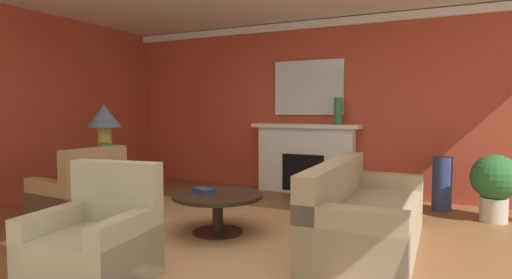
% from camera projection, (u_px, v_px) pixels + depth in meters
% --- Properties ---
extents(ground_plane, '(9.48, 9.48, 0.00)m').
position_uv_depth(ground_plane, '(232.00, 243.00, 4.34)').
color(ground_plane, brown).
extents(wall_fireplace, '(7.89, 0.12, 2.84)m').
position_uv_depth(wall_fireplace, '(321.00, 107.00, 6.92)').
color(wall_fireplace, '#B7422D').
rests_on(wall_fireplace, ground_plane).
extents(wall_window, '(0.12, 6.49, 2.84)m').
position_uv_depth(wall_window, '(22.00, 107.00, 6.12)').
color(wall_window, '#B7422D').
rests_on(wall_window, ground_plane).
extents(crown_moulding, '(7.89, 0.08, 0.12)m').
position_uv_depth(crown_moulding, '(320.00, 24.00, 6.75)').
color(crown_moulding, white).
extents(area_rug, '(3.71, 2.61, 0.01)m').
position_uv_depth(area_rug, '(218.00, 233.00, 4.65)').
color(area_rug, tan).
rests_on(area_rug, ground_plane).
extents(fireplace, '(1.80, 0.35, 1.14)m').
position_uv_depth(fireplace, '(305.00, 160.00, 6.88)').
color(fireplace, white).
rests_on(fireplace, ground_plane).
extents(mantel_mirror, '(1.18, 0.04, 0.90)m').
position_uv_depth(mantel_mirror, '(308.00, 88.00, 6.90)').
color(mantel_mirror, silver).
extents(sofa, '(0.96, 2.12, 0.85)m').
position_uv_depth(sofa, '(364.00, 218.00, 4.16)').
color(sofa, tan).
rests_on(sofa, ground_plane).
extents(armchair_near_window, '(0.87, 0.87, 0.95)m').
position_uv_depth(armchair_near_window, '(80.00, 201.00, 4.88)').
color(armchair_near_window, '#9E7A4C').
rests_on(armchair_near_window, ground_plane).
extents(armchair_facing_fireplace, '(0.90, 0.90, 0.95)m').
position_uv_depth(armchair_facing_fireplace, '(96.00, 247.00, 3.27)').
color(armchair_facing_fireplace, '#C1B293').
rests_on(armchair_facing_fireplace, ground_plane).
extents(coffee_table, '(1.00, 1.00, 0.45)m').
position_uv_depth(coffee_table, '(218.00, 204.00, 4.62)').
color(coffee_table, '#2D2319').
rests_on(coffee_table, ground_plane).
extents(side_table, '(0.56, 0.56, 0.70)m').
position_uv_depth(side_table, '(106.00, 184.00, 5.52)').
color(side_table, '#2D2319').
rests_on(side_table, ground_plane).
extents(table_lamp, '(0.44, 0.44, 0.75)m').
position_uv_depth(table_lamp, '(104.00, 121.00, 5.46)').
color(table_lamp, '#B28E38').
rests_on(table_lamp, side_table).
extents(vase_tall_corner, '(0.26, 0.26, 0.73)m').
position_uv_depth(vase_tall_corner, '(442.00, 184.00, 5.72)').
color(vase_tall_corner, navy).
rests_on(vase_tall_corner, ground_plane).
extents(vase_on_side_table, '(0.18, 0.18, 0.25)m').
position_uv_depth(vase_on_side_table, '(107.00, 153.00, 5.32)').
color(vase_on_side_table, '#33703D').
rests_on(vase_on_side_table, side_table).
extents(vase_mantel_right, '(0.13, 0.13, 0.43)m').
position_uv_depth(vase_mantel_right, '(338.00, 111.00, 6.54)').
color(vase_mantel_right, '#33703D').
rests_on(vase_mantel_right, fireplace).
extents(book_red_cover, '(0.28, 0.23, 0.05)m').
position_uv_depth(book_red_cover, '(204.00, 190.00, 4.67)').
color(book_red_cover, navy).
rests_on(book_red_cover, coffee_table).
extents(potted_plant, '(0.56, 0.56, 0.83)m').
position_uv_depth(potted_plant, '(495.00, 182.00, 5.11)').
color(potted_plant, '#BCB29E').
rests_on(potted_plant, ground_plane).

